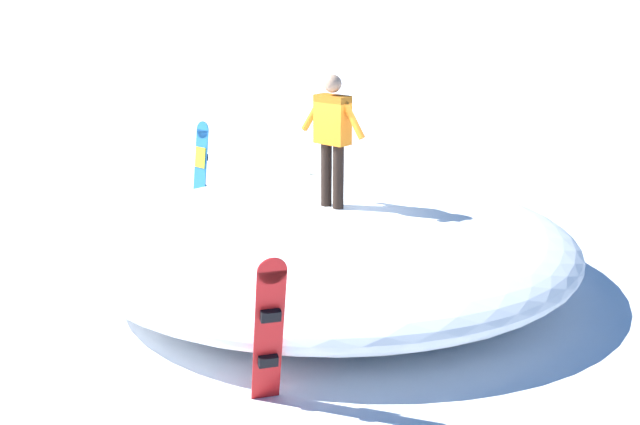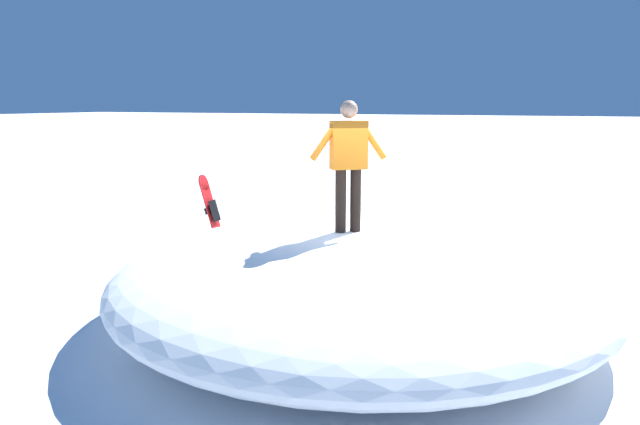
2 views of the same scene
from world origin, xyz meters
name	(u,v)px [view 1 (image 1 of 2)]	position (x,y,z in m)	size (l,w,h in m)	color
ground	(296,285)	(0.00, 0.00, 0.00)	(240.00, 240.00, 0.00)	white
snow_mound	(332,244)	(-0.10, -0.47, 0.58)	(6.33, 6.48, 1.16)	white
snowboarder_standing	(332,132)	(-0.29, -0.43, 2.12)	(0.87, 0.68, 1.69)	black
snowboard_primary_upright	(201,167)	(3.77, 0.98, 0.83)	(0.36, 0.35, 1.60)	#2672BF
snowboard_secondary_upright	(269,329)	(-3.20, 0.81, 0.83)	(0.48, 0.32, 1.61)	red
backpack_near	(319,187)	(4.22, -1.17, 0.24)	(0.40, 0.63, 0.47)	#383D23
backpack_far	(133,248)	(1.39, 2.15, 0.21)	(0.60, 0.40, 0.41)	maroon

